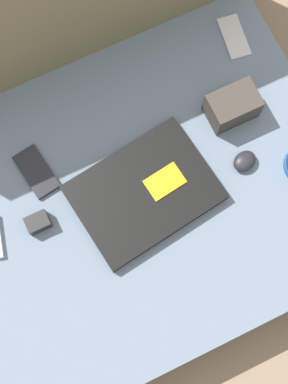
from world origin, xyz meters
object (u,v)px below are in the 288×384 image
at_px(charger_brick, 38,223).
at_px(laptop, 142,192).
at_px(phone_black, 37,172).
at_px(phone_small, 234,37).
at_px(computer_mouse, 245,161).
at_px(camera_pouch, 232,106).

bearing_deg(charger_brick, laptop, -8.54).
bearing_deg(laptop, phone_black, 135.45).
bearing_deg(phone_black, phone_small, 2.45).
distance_m(laptop, phone_black, 0.27).
distance_m(computer_mouse, camera_pouch, 0.14).
bearing_deg(camera_pouch, charger_brick, -174.10).
relative_size(laptop, computer_mouse, 5.06).
distance_m(laptop, phone_small, 0.48).
height_order(computer_mouse, charger_brick, charger_brick).
bearing_deg(phone_small, phone_black, -160.68).
xyz_separation_m(laptop, phone_small, (0.40, 0.28, -0.01)).
relative_size(computer_mouse, phone_small, 0.55).
distance_m(camera_pouch, charger_brick, 0.55).
xyz_separation_m(phone_small, camera_pouch, (-0.11, -0.18, 0.04)).
height_order(laptop, charger_brick, charger_brick).
xyz_separation_m(phone_small, charger_brick, (-0.65, -0.24, 0.01)).
xyz_separation_m(laptop, camera_pouch, (0.29, 0.10, 0.03)).
distance_m(laptop, computer_mouse, 0.26).
bearing_deg(phone_small, laptop, -136.69).
bearing_deg(phone_black, charger_brick, -118.45).
relative_size(laptop, camera_pouch, 2.96).
height_order(phone_black, phone_small, phone_black).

